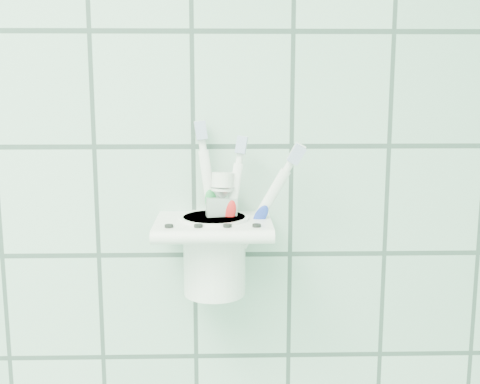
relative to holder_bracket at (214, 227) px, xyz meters
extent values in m
cube|color=white|center=(0.00, 0.04, -0.01)|extent=(0.05, 0.02, 0.04)
cube|color=white|center=(0.00, 0.00, 0.00)|extent=(0.14, 0.10, 0.02)
cylinder|color=white|center=(0.00, -0.05, 0.00)|extent=(0.14, 0.02, 0.02)
cylinder|color=black|center=(-0.05, -0.04, 0.01)|extent=(0.01, 0.01, 0.00)
cylinder|color=black|center=(-0.02, -0.04, 0.01)|extent=(0.01, 0.01, 0.00)
cylinder|color=black|center=(0.02, -0.04, 0.01)|extent=(0.01, 0.01, 0.00)
cylinder|color=black|center=(0.05, -0.04, 0.01)|extent=(0.01, 0.01, 0.00)
cylinder|color=white|center=(0.00, 0.00, -0.04)|extent=(0.07, 0.07, 0.10)
cylinder|color=white|center=(0.00, 0.00, 0.01)|extent=(0.08, 0.08, 0.01)
cylinder|color=black|center=(0.00, 0.00, 0.01)|extent=(0.07, 0.07, 0.00)
cylinder|color=white|center=(0.01, 0.01, 0.01)|extent=(0.04, 0.03, 0.16)
cylinder|color=white|center=(0.01, 0.01, 0.10)|extent=(0.01, 0.01, 0.02)
cube|color=silver|center=(0.01, 0.01, 0.11)|extent=(0.02, 0.01, 0.02)
cube|color=white|center=(0.01, 0.01, 0.11)|extent=(0.02, 0.01, 0.03)
ellipsoid|color=green|center=(0.01, 0.01, 0.03)|extent=(0.02, 0.01, 0.03)
cylinder|color=white|center=(0.01, -0.01, 0.00)|extent=(0.04, 0.04, 0.15)
cylinder|color=white|center=(0.01, -0.01, 0.09)|extent=(0.01, 0.01, 0.02)
cube|color=silver|center=(0.01, -0.01, 0.10)|extent=(0.02, 0.01, 0.02)
cube|color=white|center=(0.01, 0.00, 0.10)|extent=(0.02, 0.01, 0.02)
ellipsoid|color=red|center=(0.01, -0.01, 0.02)|extent=(0.02, 0.01, 0.03)
cylinder|color=white|center=(0.01, 0.02, 0.01)|extent=(0.09, 0.03, 0.15)
cylinder|color=white|center=(0.01, 0.02, 0.10)|extent=(0.02, 0.01, 0.02)
cube|color=silver|center=(0.01, 0.02, 0.11)|extent=(0.02, 0.01, 0.03)
cube|color=white|center=(0.01, 0.02, 0.11)|extent=(0.02, 0.01, 0.03)
ellipsoid|color=#1E38A5|center=(0.01, 0.02, 0.03)|extent=(0.03, 0.01, 0.03)
cube|color=silver|center=(0.01, 0.00, -0.02)|extent=(0.04, 0.03, 0.11)
cube|color=silver|center=(0.01, 0.00, -0.07)|extent=(0.04, 0.01, 0.01)
cone|color=silver|center=(0.01, 0.00, 0.04)|extent=(0.04, 0.04, 0.02)
cylinder|color=white|center=(0.01, 0.00, 0.05)|extent=(0.03, 0.03, 0.03)
camera|label=1|loc=(0.01, -0.69, 0.17)|focal=45.00mm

